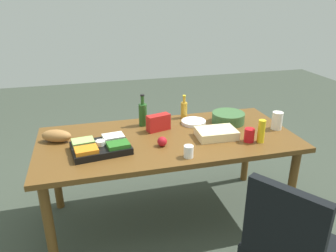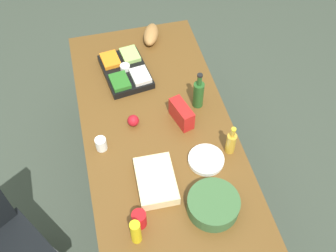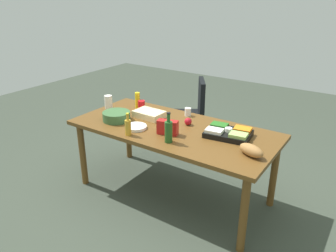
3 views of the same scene
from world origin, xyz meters
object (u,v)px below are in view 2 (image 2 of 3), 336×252
Objects in this scene: paper_plate_stack at (206,160)px; mustard_bottle at (136,232)px; red_solo_cup at (139,219)px; chip_bag_red at (182,114)px; bread_loaf at (151,35)px; conference_table at (159,137)px; sheet_cake at (156,181)px; apple_red at (133,121)px; paper_cup at (101,144)px; veggie_tray at (125,71)px; dressing_bottle at (231,142)px; salad_bowl at (213,205)px; wine_bottle at (198,94)px.

mustard_bottle is at bearing -52.75° from paper_plate_stack.
red_solo_cup is at bearing -57.52° from paper_plate_stack.
mustard_bottle is 0.93× the size of chip_bag_red.
red_solo_cup is 0.46× the size of bread_loaf.
sheet_cake is (0.38, -0.10, 0.12)m from conference_table.
apple_red is at bearing -98.03° from chip_bag_red.
mustard_bottle is at bearing -31.22° from chip_bag_red.
paper_cup is at bearing -82.02° from conference_table.
conference_table is at bearing 157.95° from red_solo_cup.
apple_red is at bearing -135.78° from paper_plate_stack.
conference_table is at bearing 59.31° from apple_red.
chip_bag_red reaches higher than paper_plate_stack.
mustard_bottle is 0.41× the size of veggie_tray.
chip_bag_red is 0.35m from paper_plate_stack.
dressing_bottle is (-0.34, 0.64, 0.03)m from red_solo_cup.
apple_red is (-0.09, -0.15, 0.12)m from conference_table.
veggie_tray is 0.58m from chip_bag_red.
mustard_bottle is at bearing -15.04° from bread_loaf.
salad_bowl is (0.70, 0.32, 0.01)m from apple_red.
apple_red is at bearing -155.40° from salad_bowl.
dressing_bottle reaches higher than veggie_tray.
salad_bowl is at bearing 50.02° from sheet_cake.
dressing_bottle is 1.16m from bread_loaf.
paper_cup is (0.60, -0.26, 0.01)m from veggie_tray.
dressing_bottle reaches higher than conference_table.
apple_red is 0.24× the size of sheet_cake.
paper_cup is at bearing -166.54° from red_solo_cup.
wine_bottle is 0.75m from bread_loaf.
conference_table is 0.90m from bread_loaf.
bread_loaf is at bearing 165.32° from red_solo_cup.
wine_bottle is 1.28× the size of dressing_bottle.
mustard_bottle is 1.02m from wine_bottle.
apple_red reaches higher than sheet_cake.
chip_bag_red is at bearing -53.08° from wine_bottle.
paper_plate_stack is at bearing 122.48° from red_solo_cup.
dressing_bottle is at bearing 104.09° from paper_plate_stack.
mustard_bottle is at bearing -57.58° from dressing_bottle.
salad_bowl is (-0.07, 0.45, -0.04)m from mustard_bottle.
apple_red is 0.54m from paper_plate_stack.
paper_cup reaches higher than conference_table.
wine_bottle is 1.30× the size of paper_plate_stack.
chip_bag_red is (0.11, -0.14, -0.04)m from wine_bottle.
paper_cup is 0.41× the size of paper_plate_stack.
chip_bag_red is at bearing 1.43° from bread_loaf.
bread_loaf is at bearing 170.69° from conference_table.
sheet_cake is (0.93, 0.01, -0.00)m from veggie_tray.
sheet_cake is at bearing -11.03° from bread_loaf.
bread_loaf is at bearing -175.83° from paper_plate_stack.
salad_bowl is 0.78m from paper_cup.
dressing_bottle is 0.18m from paper_plate_stack.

